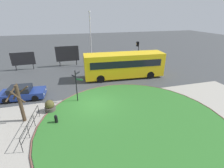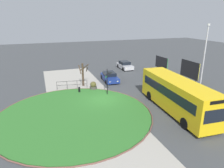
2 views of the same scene
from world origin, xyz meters
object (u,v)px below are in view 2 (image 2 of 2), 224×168
Objects in this scene: bus_yellow at (176,94)px; car_far_lane at (125,65)px; planter_near_signpost at (93,86)px; billboard_left at (190,70)px; street_tree_bare at (83,73)px; billboard_right at (162,63)px; bollard_foreground at (79,90)px; car_near_lane at (110,77)px; lamppost_tall at (204,57)px; signpost_directional at (108,80)px.

car_far_lane is (-18.13, 2.24, -1.12)m from bus_yellow.
bus_yellow is 11.00m from planter_near_signpost.
street_tree_bare is (-3.92, -14.50, -0.20)m from billboard_left.
planter_near_signpost is (4.57, -13.21, -1.22)m from billboard_right.
car_near_lane is at bearing 123.30° from bollard_foreground.
bus_yellow is 1.26× the size of lamppost_tall.
bus_yellow is at bearing -7.00° from car_far_lane.
street_tree_bare reaches higher than car_near_lane.
bus_yellow is at bearing -61.18° from lamppost_tall.
signpost_directional reaches higher than street_tree_bare.
street_tree_bare is at bearing -156.16° from planter_near_signpost.
bollard_foreground is 2.05m from planter_near_signpost.
billboard_left reaches higher than street_tree_bare.
bus_yellow is (6.53, 4.99, -0.15)m from signpost_directional.
lamppost_tall is at bearing 65.26° from planter_near_signpost.
bollard_foreground is 0.19× the size of car_far_lane.
billboard_right is at bearing 108.75° from bollard_foreground.
car_near_lane is 10.15m from billboard_right.
bollard_foreground is at bearing -132.61° from bus_yellow.
signpost_directional reaches higher than car_near_lane.
signpost_directional is 4.93m from street_tree_bare.
bus_yellow is 7.52m from lamppost_tall.
street_tree_bare reaches higher than planter_near_signpost.
signpost_directional is 1.03× the size of street_tree_bare.
planter_near_signpost is (2.85, -3.27, -0.14)m from car_near_lane.
billboard_right reaches higher than bollard_foreground.
lamppost_tall is 15.45m from street_tree_bare.
car_far_lane is (-6.24, 5.11, 0.03)m from car_near_lane.
bus_yellow is 12.29m from car_near_lane.
billboard_right is at bearing 109.07° from planter_near_signpost.
signpost_directional reaches higher than car_far_lane.
billboard_right is at bearing -176.99° from billboard_left.
street_tree_bare is at bearing -120.13° from lamppost_tall.
bus_yellow is 18.31m from car_far_lane.
street_tree_bare is at bearing -81.85° from billboard_right.
signpost_directional is 12.49m from billboard_left.
street_tree_bare is (-11.01, -7.01, 0.02)m from bus_yellow.
billboard_left is 3.38× the size of planter_near_signpost.
billboard_left is 13.85m from planter_near_signpost.
bus_yellow reaches higher than street_tree_bare.
bus_yellow is 9.77× the size of planter_near_signpost.
car_near_lane reaches higher than bollard_foreground.
bollard_foreground is 6.26m from car_near_lane.
street_tree_bare is (2.59, -14.08, 0.08)m from billboard_right.
billboard_left is (-0.57, 12.48, 0.06)m from signpost_directional.
car_far_lane is 15.73m from lamppost_tall.
bus_yellow is at bearing 17.39° from car_near_lane.
billboard_left reaches higher than billboard_right.
billboard_left is 1.10× the size of billboard_right.
bollard_foreground is 14.17m from car_far_lane.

